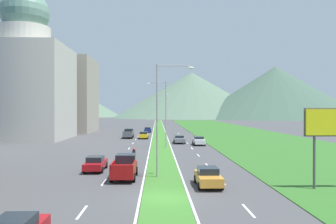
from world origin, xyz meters
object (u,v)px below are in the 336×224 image
object	(u,v)px
billboard_roadside	(336,127)
pickup_truck_1	(128,134)
street_lamp_far	(158,112)
motorcycle_rider	(134,157)
street_lamp_mid	(164,110)
car_0	(96,163)
car_5	(208,177)
street_lamp_near	(161,112)
car_2	(179,139)
car_6	(144,135)
car_4	(199,141)
car_1	(148,130)
pickup_truck_0	(125,167)

from	to	relation	value
billboard_roadside	pickup_truck_1	xyz separation A→B (m)	(-20.39, 49.45, -3.90)
billboard_roadside	pickup_truck_1	distance (m)	53.63
street_lamp_far	motorcycle_rider	distance (m)	40.60
street_lamp_mid	car_0	bearing A→B (deg)	-109.86
street_lamp_far	car_5	size ratio (longest dim) A/B	2.36
street_lamp_near	car_2	xyz separation A→B (m)	(3.75, 32.13, -5.24)
billboard_roadside	car_2	world-z (taller)	billboard_roadside
street_lamp_mid	car_6	size ratio (longest dim) A/B	2.58
street_lamp_far	car_6	xyz separation A→B (m)	(-3.13, -6.03, -5.02)
car_4	street_lamp_mid	bearing A→B (deg)	-54.00
car_1	street_lamp_near	bearing A→B (deg)	-177.25
car_1	car_6	bearing A→B (deg)	179.22
car_2	car_6	size ratio (longest dim) A/B	1.11
street_lamp_near	car_0	bearing A→B (deg)	151.33
street_lamp_near	car_2	world-z (taller)	street_lamp_near
car_0	pickup_truck_1	xyz separation A→B (m)	(-0.13, 40.68, 0.22)
car_0	car_2	bearing A→B (deg)	-20.11
car_0	pickup_truck_0	world-z (taller)	pickup_truck_0
car_5	pickup_truck_0	world-z (taller)	pickup_truck_0
street_lamp_near	car_4	size ratio (longest dim) A/B	2.28
street_lamp_near	street_lamp_mid	xyz separation A→B (m)	(0.75, 24.20, 0.21)
street_lamp_mid	pickup_truck_1	size ratio (longest dim) A/B	2.02
car_2	car_6	distance (m)	12.45
car_5	car_6	world-z (taller)	car_5
street_lamp_near	motorcycle_rider	xyz separation A→B (m)	(-3.08, 8.21, -5.25)
car_1	car_4	xyz separation A→B (m)	(10.06, -34.52, 0.04)
street_lamp_near	car_0	size ratio (longest dim) A/B	2.26
street_lamp_near	car_2	distance (m)	32.77
car_2	pickup_truck_0	size ratio (longest dim) A/B	0.87
car_4	car_2	bearing A→B (deg)	-136.02
street_lamp_near	pickup_truck_0	bearing A→B (deg)	179.76
car_4	car_6	size ratio (longest dim) A/B	1.08
car_0	car_6	xyz separation A→B (m)	(3.35, 38.72, 0.01)
billboard_roadside	car_0	xyz separation A→B (m)	(-20.26, 8.77, -4.12)
car_6	pickup_truck_1	world-z (taller)	pickup_truck_1
street_lamp_near	car_1	world-z (taller)	street_lamp_near
street_lamp_far	car_1	size ratio (longest dim) A/B	2.42
car_2	street_lamp_mid	bearing A→B (deg)	-20.74
car_4	car_5	bearing A→B (deg)	-5.67
street_lamp_mid	pickup_truck_1	distance (m)	22.12
car_0	pickup_truck_0	size ratio (longest dim) A/B	0.86
street_lamp_far	pickup_truck_0	world-z (taller)	street_lamp_far
pickup_truck_1	street_lamp_mid	bearing A→B (deg)	-159.43
street_lamp_near	car_0	world-z (taller)	street_lamp_near
street_lamp_far	car_1	bearing A→B (deg)	100.84
billboard_roadside	pickup_truck_1	bearing A→B (deg)	112.41
car_1	street_lamp_far	bearing A→B (deg)	-169.16
street_lamp_far	billboard_roadside	bearing A→B (deg)	-75.56
car_0	car_6	size ratio (longest dim) A/B	1.09
street_lamp_near	car_6	size ratio (longest dim) A/B	2.47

